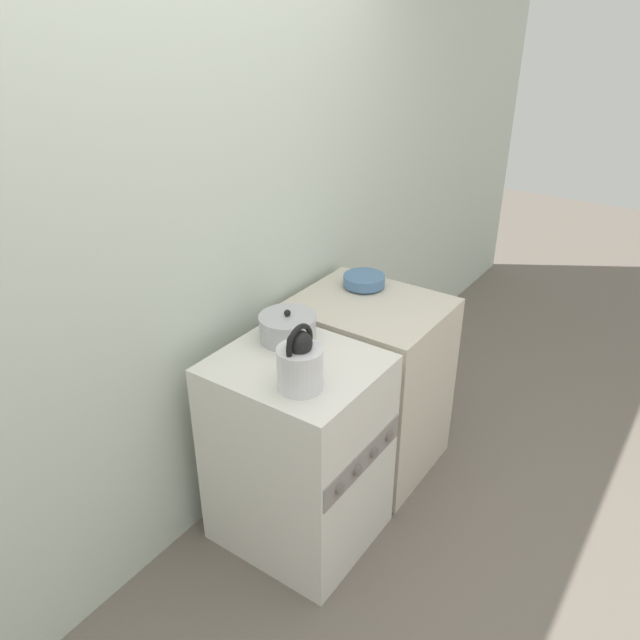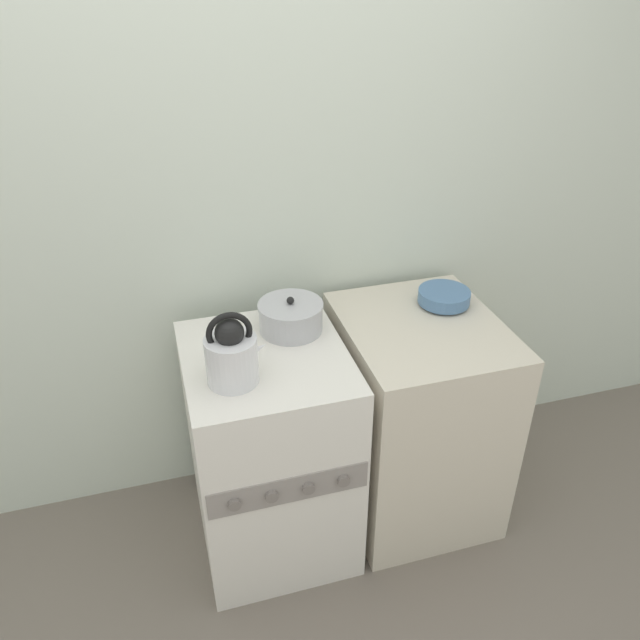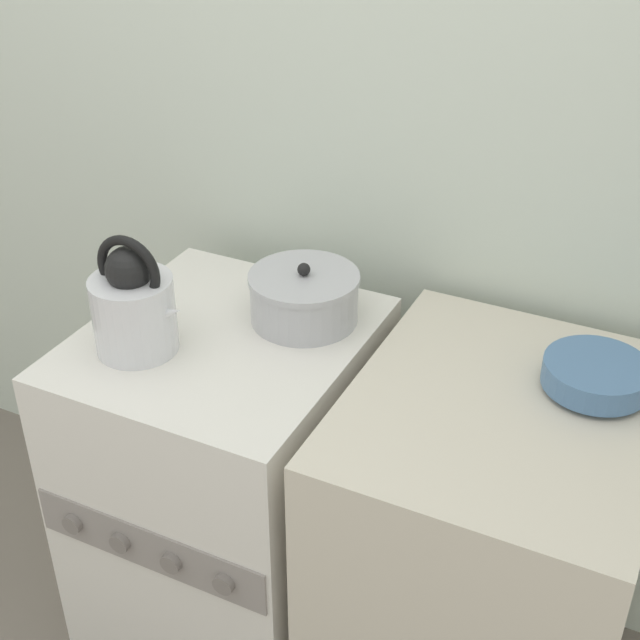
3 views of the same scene
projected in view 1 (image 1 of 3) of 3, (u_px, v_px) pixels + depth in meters
The scene contains 7 objects.
ground_plane at pixel (359, 559), 2.69m from camera, with size 12.00×12.00×0.00m, color #70665B.
wall_back at pixel (206, 252), 2.50m from camera, with size 7.00×0.06×2.50m.
stove at pixel (298, 451), 2.65m from camera, with size 0.58×0.66×0.89m.
counter at pixel (367, 383), 3.11m from camera, with size 0.59×0.69×0.89m.
kettle at pixel (300, 363), 2.24m from camera, with size 0.21×0.17×0.26m.
cooking_pot at pixel (288, 328), 2.58m from camera, with size 0.24×0.24×0.14m.
enamel_bowl at pixel (364, 280), 3.05m from camera, with size 0.20×0.20×0.06m.
Camera 1 is at (-1.66, -0.95, 2.17)m, focal length 35.00 mm.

